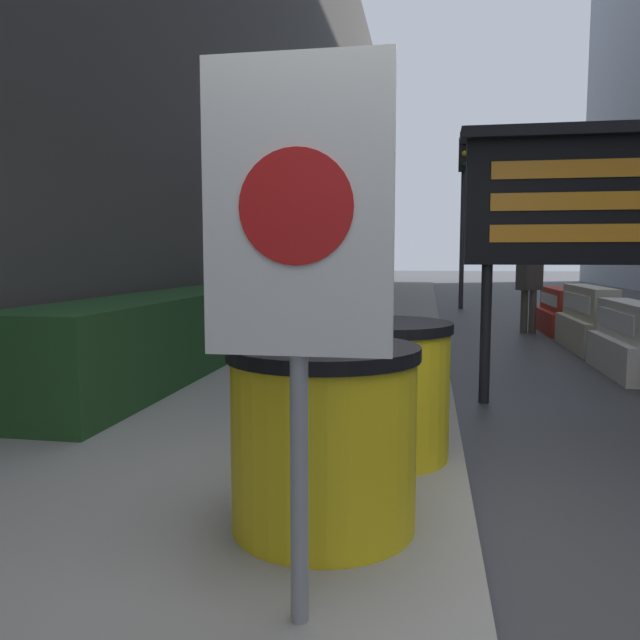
# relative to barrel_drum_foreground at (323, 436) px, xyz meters

# --- Properties ---
(ground_plane) EXTENTS (120.00, 120.00, 0.00)m
(ground_plane) POSITION_rel_barrel_drum_foreground_xyz_m (0.69, -0.35, -0.58)
(ground_plane) COLOR #38383A
(sidewalk_left) EXTENTS (3.51, 56.00, 0.16)m
(sidewalk_left) POSITION_rel_barrel_drum_foreground_xyz_m (-1.07, -0.35, -0.50)
(sidewalk_left) COLOR gray
(sidewalk_left) RESTS_ON ground_plane
(hedge_strip) EXTENTS (0.90, 5.22, 0.83)m
(hedge_strip) POSITION_rel_barrel_drum_foreground_xyz_m (-2.22, 3.58, -0.00)
(hedge_strip) COLOR #1E421E
(hedge_strip) RESTS_ON sidewalk_left
(bare_tree) EXTENTS (1.34, 2.23, 4.14)m
(bare_tree) POSITION_rel_barrel_drum_foreground_xyz_m (-2.03, 7.44, 1.55)
(bare_tree) COLOR #4C3D2D
(bare_tree) RESTS_ON sidewalk_left
(barrel_drum_foreground) EXTENTS (0.86, 0.86, 0.82)m
(barrel_drum_foreground) POSITION_rel_barrel_drum_foreground_xyz_m (0.00, 0.00, 0.00)
(barrel_drum_foreground) COLOR yellow
(barrel_drum_foreground) RESTS_ON sidewalk_left
(barrel_drum_middle) EXTENTS (0.86, 0.86, 0.82)m
(barrel_drum_middle) POSITION_rel_barrel_drum_foreground_xyz_m (0.18, 1.05, 0.00)
(barrel_drum_middle) COLOR yellow
(barrel_drum_middle) RESTS_ON sidewalk_left
(warning_sign) EXTENTS (0.60, 0.08, 1.83)m
(warning_sign) POSITION_rel_barrel_drum_foreground_xyz_m (0.05, -0.77, 0.83)
(warning_sign) COLOR gray
(warning_sign) RESTS_ON sidewalk_left
(message_board) EXTENTS (2.22, 0.36, 2.52)m
(message_board) POSITION_rel_barrel_drum_foreground_xyz_m (1.83, 3.28, 1.31)
(message_board) COLOR black
(message_board) RESTS_ON ground_plane
(jersey_barrier_white) EXTENTS (0.59, 1.69, 0.85)m
(jersey_barrier_white) POSITION_rel_barrel_drum_foreground_xyz_m (2.80, 5.01, -0.20)
(jersey_barrier_white) COLOR silver
(jersey_barrier_white) RESTS_ON ground_plane
(jersey_barrier_cream) EXTENTS (0.56, 1.96, 0.94)m
(jersey_barrier_cream) POSITION_rel_barrel_drum_foreground_xyz_m (2.80, 7.03, -0.16)
(jersey_barrier_cream) COLOR beige
(jersey_barrier_cream) RESTS_ON ground_plane
(jersey_barrier_red_striped) EXTENTS (0.55, 1.82, 0.81)m
(jersey_barrier_red_striped) POSITION_rel_barrel_drum_foreground_xyz_m (2.80, 9.19, -0.22)
(jersey_barrier_red_striped) COLOR red
(jersey_barrier_red_striped) RESTS_ON ground_plane
(traffic_light_near_curb) EXTENTS (0.28, 0.44, 4.41)m
(traffic_light_near_curb) POSITION_rel_barrel_drum_foreground_xyz_m (1.32, 14.12, 2.60)
(traffic_light_near_curb) COLOR #2D2D30
(traffic_light_near_curb) RESTS_ON ground_plane
(pedestrian_worker) EXTENTS (0.49, 0.46, 1.61)m
(pedestrian_worker) POSITION_rel_barrel_drum_foreground_xyz_m (2.25, 9.00, 0.38)
(pedestrian_worker) COLOR #514C42
(pedestrian_worker) RESTS_ON ground_plane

